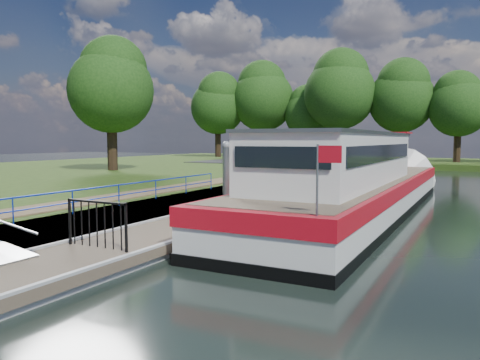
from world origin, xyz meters
The scene contains 15 objects.
ground centered at (0.00, 0.00, 0.00)m, with size 160.00×160.00×0.00m, color black.
riverbank centered at (-18.00, 15.00, 0.39)m, with size 32.00×90.00×0.78m, color #274112.
bank_edge centered at (-2.55, 15.00, 0.39)m, with size 1.10×90.00×0.78m, color #473D2D.
footpath centered at (-4.40, 8.00, 0.80)m, with size 1.60×40.00×0.05m, color brown.
carpark centered at (-11.00, 38.00, 0.81)m, with size 14.00×12.00×0.06m, color black.
blue_fence centered at (-2.75, 3.00, 1.31)m, with size 0.04×18.04×0.72m.
pontoon centered at (0.00, 13.00, 0.18)m, with size 2.50×30.00×0.56m.
mooring_piles centered at (0.00, 13.00, 1.28)m, with size 0.30×27.30×3.55m.
gate_panel centered at (0.00, 2.20, 1.15)m, with size 1.85×0.05×1.15m.
barge centered at (3.60, 13.35, 1.09)m, with size 4.36×21.15×4.78m.
horizon_trees centered at (-1.61, 48.68, 7.95)m, with size 54.38×10.03×12.87m.
bank_tree_a centered at (-15.99, 20.08, 7.02)m, with size 6.12×6.12×9.72m.
car_a centered at (-6.56, 35.53, 1.46)m, with size 1.47×3.65×1.24m, color #999999.
car_b centered at (-10.45, 36.61, 1.41)m, with size 1.21×3.47×1.14m, color #999999.
car_c centered at (-13.28, 35.50, 1.43)m, with size 1.66×4.08×1.18m, color #999999.
Camera 1 is at (8.13, -5.96, 2.99)m, focal length 35.00 mm.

